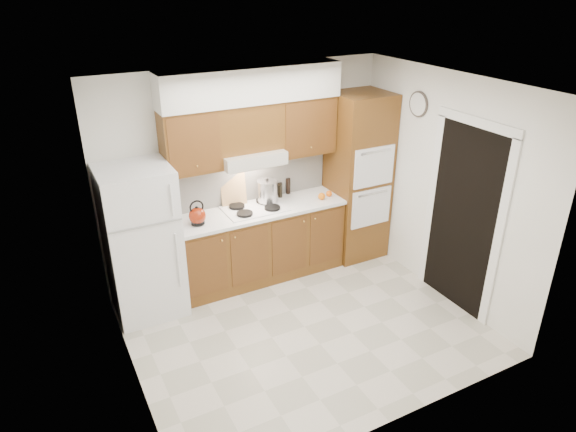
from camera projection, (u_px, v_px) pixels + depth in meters
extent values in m
plane|color=beige|center=(304.00, 327.00, 5.63)|extent=(3.60, 3.60, 0.00)
plane|color=white|center=(309.00, 87.00, 4.52)|extent=(3.60, 3.60, 0.00)
cube|color=white|center=(246.00, 173.00, 6.28)|extent=(3.60, 0.02, 2.60)
cube|color=white|center=(121.00, 263.00, 4.32)|extent=(0.02, 3.00, 2.60)
cube|color=white|center=(444.00, 188.00, 5.83)|extent=(0.02, 3.00, 2.60)
cube|color=white|center=(142.00, 242.00, 5.59)|extent=(0.75, 0.72, 1.72)
cube|color=brown|center=(260.00, 244.00, 6.41)|extent=(2.11, 0.60, 0.90)
cube|color=white|center=(259.00, 210.00, 6.20)|extent=(2.13, 0.62, 0.04)
cube|color=white|center=(248.00, 179.00, 6.31)|extent=(2.11, 0.03, 0.56)
cube|color=brown|center=(357.00, 177.00, 6.71)|extent=(0.70, 0.65, 2.20)
cube|color=brown|center=(190.00, 141.00, 5.61)|extent=(0.63, 0.33, 0.70)
cube|color=brown|center=(304.00, 125.00, 6.21)|extent=(0.73, 0.33, 0.70)
cube|color=silver|center=(251.00, 157.00, 5.97)|extent=(0.75, 0.45, 0.15)
cube|color=brown|center=(248.00, 127.00, 5.87)|extent=(0.75, 0.33, 0.55)
cube|color=silver|center=(251.00, 84.00, 5.67)|extent=(2.13, 0.36, 0.40)
cube|color=white|center=(255.00, 208.00, 6.19)|extent=(0.74, 0.50, 0.01)
cube|color=black|center=(462.00, 220.00, 5.65)|extent=(0.02, 0.90, 2.10)
cylinder|color=#3F3833|center=(419.00, 104.00, 5.90)|extent=(0.02, 0.30, 0.30)
sphere|color=maroon|center=(197.00, 216.00, 5.76)|extent=(0.22, 0.22, 0.19)
cube|color=tan|center=(233.00, 189.00, 6.22)|extent=(0.32, 0.15, 0.41)
cylinder|color=#B8B8BD|center=(267.00, 191.00, 6.28)|extent=(0.27, 0.27, 0.26)
cylinder|color=black|center=(288.00, 186.00, 6.58)|extent=(0.06, 0.06, 0.21)
cylinder|color=black|center=(280.00, 191.00, 6.48)|extent=(0.06, 0.06, 0.17)
cylinder|color=black|center=(280.00, 189.00, 6.54)|extent=(0.08, 0.08, 0.17)
sphere|color=orange|center=(329.00, 194.00, 6.52)|extent=(0.10, 0.10, 0.08)
sphere|color=orange|center=(322.00, 196.00, 6.43)|extent=(0.10, 0.10, 0.09)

